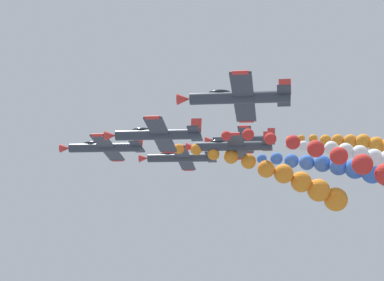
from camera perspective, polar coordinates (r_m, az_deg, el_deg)
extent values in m
cylinder|color=#333842|center=(75.67, -8.08, -0.66)|extent=(1.33, 9.00, 1.33)
cone|color=red|center=(77.26, -11.71, -0.71)|extent=(1.26, 1.20, 1.26)
cube|color=#333842|center=(75.52, -7.79, -0.72)|extent=(8.99, 1.90, 2.31)
cylinder|color=red|center=(71.39, -8.78, 0.50)|extent=(0.43, 1.40, 0.43)
cylinder|color=red|center=(79.71, -6.92, -1.82)|extent=(0.43, 1.40, 0.43)
cube|color=#333842|center=(74.66, -5.13, -0.58)|extent=(3.74, 1.20, 1.06)
cube|color=red|center=(74.94, -5.01, 0.08)|extent=(0.51, 1.10, 1.59)
ellipsoid|color=black|center=(76.35, -9.35, -0.33)|extent=(0.94, 2.20, 0.87)
sphere|color=orange|center=(73.96, -2.82, -0.59)|extent=(1.04, 1.04, 1.04)
sphere|color=orange|center=(73.73, -1.22, -0.79)|extent=(1.26, 1.26, 1.26)
sphere|color=orange|center=(73.61, 0.40, -0.83)|extent=(1.42, 1.42, 1.42)
sphere|color=orange|center=(73.45, 2.01, -1.29)|extent=(1.43, 1.43, 1.43)
sphere|color=orange|center=(73.75, 3.66, -1.49)|extent=(1.77, 1.77, 1.77)
sphere|color=orange|center=(73.78, 5.28, -1.94)|extent=(1.83, 1.83, 1.83)
sphere|color=orange|center=(74.16, 6.91, -2.65)|extent=(2.10, 2.10, 2.10)
sphere|color=orange|center=(74.41, 8.52, -3.07)|extent=(2.34, 2.34, 2.34)
sphere|color=orange|center=(75.18, 10.11, -3.80)|extent=(2.54, 2.54, 2.54)
sphere|color=orange|center=(75.71, 11.68, -4.54)|extent=(2.77, 2.77, 2.77)
sphere|color=orange|center=(76.73, 13.21, -5.35)|extent=(2.90, 2.90, 2.90)
cylinder|color=#333842|center=(64.79, -3.23, 0.54)|extent=(1.36, 9.00, 1.36)
cone|color=red|center=(66.00, -7.58, 0.45)|extent=(1.29, 1.20, 1.29)
cube|color=#333842|center=(64.67, -2.89, 0.46)|extent=(8.91, 1.90, 2.65)
cylinder|color=red|center=(60.55, -3.70, 2.15)|extent=(0.44, 1.40, 0.44)
cylinder|color=red|center=(68.86, -2.18, -1.02)|extent=(0.44, 1.40, 0.44)
cube|color=#333842|center=(64.13, 0.27, 0.65)|extent=(3.71, 1.20, 1.20)
cube|color=red|center=(64.48, 0.39, 1.40)|extent=(0.57, 1.10, 1.58)
ellipsoid|color=black|center=(65.36, -4.75, 0.91)|extent=(0.96, 2.20, 0.89)
sphere|color=red|center=(63.76, 3.19, 0.44)|extent=(1.04, 1.04, 1.04)
sphere|color=red|center=(63.51, 5.23, 0.56)|extent=(1.25, 1.25, 1.25)
sphere|color=red|center=(63.43, 7.30, 0.17)|extent=(1.26, 1.26, 1.26)
sphere|color=red|center=(63.37, 9.36, -0.16)|extent=(1.50, 1.50, 1.50)
sphere|color=red|center=(63.41, 11.43, -0.76)|extent=(1.78, 1.78, 1.78)
sphere|color=red|center=(63.62, 13.49, -1.40)|extent=(1.85, 1.85, 1.85)
sphere|color=red|center=(63.71, 15.56, -2.15)|extent=(2.14, 2.14, 2.14)
cylinder|color=#333842|center=(81.69, -1.02, -1.62)|extent=(1.34, 9.00, 1.34)
cone|color=red|center=(82.67, -4.51, -1.66)|extent=(1.28, 1.20, 1.28)
cube|color=#333842|center=(81.59, -0.75, -1.68)|extent=(8.94, 1.90, 2.51)
cylinder|color=red|center=(77.34, -1.27, -0.53)|extent=(0.44, 1.40, 0.44)
cylinder|color=red|center=(85.88, -0.28, -2.72)|extent=(0.44, 1.40, 0.44)
cube|color=#333842|center=(81.15, 1.77, -1.55)|extent=(3.72, 1.20, 1.14)
cube|color=red|center=(81.46, 1.85, -0.94)|extent=(0.54, 1.10, 1.58)
ellipsoid|color=black|center=(82.17, -2.25, -1.31)|extent=(0.95, 2.20, 0.88)
sphere|color=blue|center=(80.84, 3.81, -1.68)|extent=(0.84, 0.84, 0.84)
sphere|color=blue|center=(80.39, 5.15, -1.62)|extent=(1.06, 1.06, 1.06)
sphere|color=blue|center=(80.28, 6.50, -1.71)|extent=(1.28, 1.28, 1.28)
sphere|color=blue|center=(79.87, 7.86, -1.66)|extent=(1.60, 1.60, 1.60)
sphere|color=blue|center=(79.65, 9.23, -1.88)|extent=(1.84, 1.84, 1.84)
sphere|color=blue|center=(79.07, 10.62, -2.02)|extent=(1.95, 1.95, 1.95)
sphere|color=blue|center=(78.78, 12.02, -2.10)|extent=(2.16, 2.16, 2.16)
sphere|color=blue|center=(78.04, 13.46, -2.33)|extent=(2.33, 2.33, 2.33)
sphere|color=blue|center=(77.69, 14.90, -2.54)|extent=(2.52, 2.52, 2.52)
sphere|color=blue|center=(76.96, 16.40, -2.86)|extent=(2.71, 2.71, 2.71)
cylinder|color=#333842|center=(73.23, 3.87, -0.53)|extent=(1.31, 9.00, 1.31)
cone|color=red|center=(73.80, -0.08, -0.59)|extent=(1.24, 1.20, 1.24)
cube|color=#333842|center=(73.17, 4.18, -0.60)|extent=(9.03, 1.90, 2.14)
cylinder|color=red|center=(68.83, 3.90, 0.61)|extent=(0.43, 1.40, 0.43)
cylinder|color=red|center=(77.53, 4.43, -1.67)|extent=(0.43, 1.40, 0.43)
cube|color=#333842|center=(73.05, 7.00, -0.44)|extent=(3.75, 1.20, 0.99)
cube|color=red|center=(73.34, 7.07, 0.24)|extent=(0.48, 1.10, 1.59)
ellipsoid|color=black|center=(73.55, 2.47, -0.19)|extent=(0.93, 2.20, 0.85)
sphere|color=white|center=(73.06, 9.04, -0.40)|extent=(1.04, 1.04, 1.04)
sphere|color=white|center=(72.97, 10.30, -0.47)|extent=(1.16, 1.16, 1.16)
sphere|color=white|center=(73.16, 11.56, -0.71)|extent=(1.38, 1.38, 1.38)
sphere|color=white|center=(73.18, 12.82, -0.68)|extent=(1.63, 1.63, 1.63)
sphere|color=white|center=(73.20, 14.08, -0.93)|extent=(1.81, 1.81, 1.81)
sphere|color=white|center=(73.33, 15.34, -1.17)|extent=(1.92, 1.92, 1.92)
sphere|color=white|center=(73.69, 16.57, -1.54)|extent=(2.06, 2.06, 2.06)
cylinder|color=#333842|center=(55.74, 4.41, 3.99)|extent=(1.38, 9.00, 1.38)
cone|color=red|center=(56.31, -0.78, 3.86)|extent=(1.31, 1.20, 1.31)
cube|color=#333842|center=(55.67, 4.82, 3.91)|extent=(8.83, 1.90, 2.94)
cylinder|color=red|center=(51.67, 4.50, 6.31)|extent=(0.45, 1.40, 0.45)
cylinder|color=red|center=(59.76, 5.09, 1.83)|extent=(0.45, 1.40, 0.45)
cube|color=#333842|center=(55.65, 8.53, 4.12)|extent=(3.68, 1.20, 1.31)
cube|color=red|center=(56.09, 8.62, 4.94)|extent=(0.61, 1.10, 1.57)
ellipsoid|color=black|center=(56.13, 2.58, 4.40)|extent=(0.97, 2.20, 0.91)
cylinder|color=#333842|center=(90.66, 4.79, 0.09)|extent=(1.38, 9.00, 1.38)
cone|color=red|center=(91.11, 1.59, 0.04)|extent=(1.31, 1.20, 1.31)
cube|color=#333842|center=(90.59, 5.05, 0.04)|extent=(8.82, 1.90, 2.98)
cylinder|color=red|center=(86.43, 4.87, 1.30)|extent=(0.45, 1.40, 0.45)
cylinder|color=red|center=(94.79, 5.21, -1.12)|extent=(0.45, 1.40, 0.45)
cube|color=#333842|center=(90.52, 7.32, 0.16)|extent=(3.67, 1.20, 1.33)
cube|color=red|center=(90.91, 7.38, 0.69)|extent=(0.62, 1.10, 1.57)
ellipsoid|color=black|center=(90.99, 3.67, 0.35)|extent=(0.98, 2.20, 0.91)
sphere|color=orange|center=(90.52, 9.04, 0.07)|extent=(1.06, 1.06, 1.06)
sphere|color=orange|center=(90.45, 10.11, 0.19)|extent=(1.08, 1.08, 1.08)
sphere|color=orange|center=(90.38, 11.20, 0.16)|extent=(1.30, 1.30, 1.30)
sphere|color=orange|center=(90.04, 12.30, 0.03)|extent=(1.61, 1.61, 1.61)
sphere|color=orange|center=(90.02, 13.39, 0.03)|extent=(1.72, 1.72, 1.72)
sphere|color=orange|center=(89.82, 14.50, -0.04)|extent=(1.91, 1.91, 1.91)
sphere|color=orange|center=(89.38, 15.63, -0.10)|extent=(2.18, 2.18, 2.18)
sphere|color=orange|center=(89.12, 16.76, -0.36)|extent=(2.20, 2.20, 2.20)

